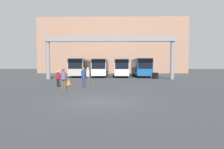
# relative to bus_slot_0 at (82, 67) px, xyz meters

# --- Properties ---
(ground_plane) EXTENTS (200.00, 200.00, 0.00)m
(ground_plane) POSITION_rel_bus_slot_0_xyz_m (5.81, -24.49, -1.89)
(ground_plane) COLOR #2D3033
(building_backdrop) EXTENTS (40.86, 12.00, 15.09)m
(building_backdrop) POSITION_rel_bus_slot_0_xyz_m (5.81, 18.53, 5.65)
(building_backdrop) COLOR tan
(building_backdrop) RESTS_ON ground
(overhead_gantry) EXTENTS (19.61, 0.80, 6.43)m
(overhead_gantry) POSITION_rel_bus_slot_0_xyz_m (5.81, -7.79, 3.31)
(overhead_gantry) COLOR gray
(overhead_gantry) RESTS_ON ground
(bus_slot_0) EXTENTS (2.59, 11.42, 3.29)m
(bus_slot_0) POSITION_rel_bus_slot_0_xyz_m (0.00, 0.00, 0.00)
(bus_slot_0) COLOR beige
(bus_slot_0) RESTS_ON ground
(bus_slot_1) EXTENTS (2.52, 11.52, 3.24)m
(bus_slot_1) POSITION_rel_bus_slot_0_xyz_m (3.87, 0.05, -0.03)
(bus_slot_1) COLOR silver
(bus_slot_1) RESTS_ON ground
(bus_slot_2) EXTENTS (2.48, 10.79, 3.21)m
(bus_slot_2) POSITION_rel_bus_slot_0_xyz_m (7.74, -0.32, -0.05)
(bus_slot_2) COLOR silver
(bus_slot_2) RESTS_ON ground
(bus_slot_3) EXTENTS (2.62, 11.50, 3.30)m
(bus_slot_3) POSITION_rel_bus_slot_0_xyz_m (11.61, 0.04, 0.01)
(bus_slot_3) COLOR #1959A5
(bus_slot_3) RESTS_ON ground
(pedestrian_near_center) EXTENTS (0.39, 0.39, 1.87)m
(pedestrian_near_center) POSITION_rel_bus_slot_0_xyz_m (3.66, -15.51, -0.90)
(pedestrian_near_center) COLOR brown
(pedestrian_near_center) RESTS_ON ground
(pedestrian_mid_right) EXTENTS (0.39, 0.39, 1.86)m
(pedestrian_mid_right) POSITION_rel_bus_slot_0_xyz_m (3.65, -18.08, -0.91)
(pedestrian_mid_right) COLOR navy
(pedestrian_mid_right) RESTS_ON ground
(pedestrian_far_center) EXTENTS (0.33, 0.33, 1.59)m
(pedestrian_far_center) POSITION_rel_bus_slot_0_xyz_m (1.03, -17.47, -1.05)
(pedestrian_far_center) COLOR black
(pedestrian_far_center) RESTS_ON ground
(pedestrian_mid_left) EXTENTS (0.39, 0.39, 1.86)m
(pedestrian_mid_left) POSITION_rel_bus_slot_0_xyz_m (2.18, -19.55, -0.91)
(pedestrian_mid_left) COLOR brown
(pedestrian_mid_left) RESTS_ON ground
(traffic_cone) EXTENTS (0.50, 0.50, 0.65)m
(traffic_cone) POSITION_rel_bus_slot_0_xyz_m (1.58, -15.67, -1.57)
(traffic_cone) COLOR orange
(traffic_cone) RESTS_ON ground
(tire_stack) EXTENTS (1.04, 1.04, 0.96)m
(tire_stack) POSITION_rel_bus_slot_0_xyz_m (13.05, -6.54, -1.41)
(tire_stack) COLOR black
(tire_stack) RESTS_ON ground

